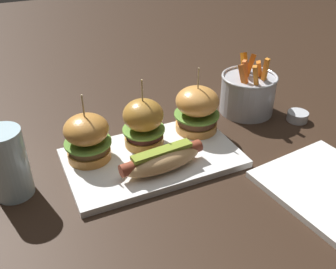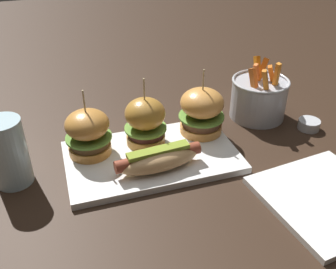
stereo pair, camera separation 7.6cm
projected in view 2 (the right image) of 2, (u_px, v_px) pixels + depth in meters
ground_plane at (152, 160)px, 0.78m from camera, size 3.00×3.00×0.00m
platter_main at (152, 157)px, 0.77m from camera, size 0.34×0.20×0.01m
hot_dog at (158, 159)px, 0.72m from camera, size 0.17×0.07×0.04m
slider_left at (88, 132)px, 0.75m from camera, size 0.09×0.09×0.14m
slider_center at (147, 121)px, 0.78m from camera, size 0.09×0.09×0.15m
slider_right at (202, 111)px, 0.82m from camera, size 0.10×0.10×0.15m
fries_bucket at (259, 97)px, 0.90m from camera, size 0.13×0.13×0.15m
sauce_ramekin at (309, 124)px, 0.87m from camera, size 0.05×0.05×0.02m
side_plate at (327, 199)px, 0.67m from camera, size 0.23×0.23×0.01m
water_glass at (8, 153)px, 0.69m from camera, size 0.07×0.07×0.13m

